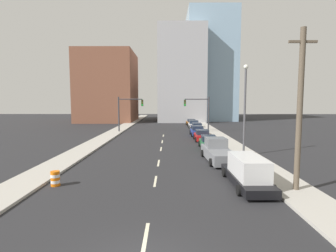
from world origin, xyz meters
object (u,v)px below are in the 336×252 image
object	(u,v)px
street_lamp	(245,104)
pickup_truck_gray	(218,152)
traffic_signal_right	(201,109)
box_truck_black	(247,172)
traffic_barrel	(55,179)
sedan_green	(209,143)
sedan_orange	(191,122)
traffic_signal_left	(126,109)
sedan_navy	(197,127)
sedan_red	(202,136)
sedan_blue	(197,131)
utility_pole_right_near	(300,110)
sedan_white	(194,124)

from	to	relation	value
street_lamp	pickup_truck_gray	bearing A→B (deg)	-143.38
traffic_signal_right	box_truck_black	size ratio (longest dim) A/B	1.00
traffic_barrel	sedan_green	size ratio (longest dim) A/B	0.21
traffic_barrel	sedan_orange	world-z (taller)	sedan_orange
traffic_signal_left	street_lamp	distance (m)	24.29
box_truck_black	pickup_truck_gray	size ratio (longest dim) A/B	0.98
traffic_barrel	sedan_navy	distance (m)	32.91
pickup_truck_gray	sedan_orange	xyz separation A→B (m)	(0.47, 34.41, -0.17)
traffic_signal_right	sedan_green	world-z (taller)	traffic_signal_right
traffic_signal_left	sedan_red	world-z (taller)	traffic_signal_left
sedan_green	sedan_blue	bearing A→B (deg)	92.61
pickup_truck_gray	sedan_navy	bearing A→B (deg)	85.42
street_lamp	box_truck_black	xyz separation A→B (m)	(-2.41, -9.33, -4.19)
utility_pole_right_near	sedan_orange	size ratio (longest dim) A/B	1.99
sedan_red	sedan_white	world-z (taller)	sedan_white
street_lamp	pickup_truck_gray	distance (m)	5.68
street_lamp	pickup_truck_gray	xyz separation A→B (m)	(-2.98, -2.21, -4.30)
traffic_barrel	traffic_signal_right	bearing A→B (deg)	66.04
street_lamp	box_truck_black	bearing A→B (deg)	-104.50
street_lamp	sedan_navy	distance (m)	21.79
utility_pole_right_near	box_truck_black	xyz separation A→B (m)	(-2.57, 1.10, -3.96)
traffic_signal_left	sedan_orange	world-z (taller)	traffic_signal_left
street_lamp	sedan_navy	xyz separation A→B (m)	(-2.41, 21.20, -4.44)
street_lamp	box_truck_black	size ratio (longest dim) A/B	1.46
sedan_red	sedan_navy	xyz separation A→B (m)	(0.49, 11.51, -0.02)
utility_pole_right_near	sedan_green	bearing A→B (deg)	102.17
pickup_truck_gray	traffic_signal_right	bearing A→B (deg)	83.89
traffic_signal_left	sedan_navy	world-z (taller)	traffic_signal_left
pickup_truck_gray	traffic_barrel	bearing A→B (deg)	-151.55
sedan_navy	sedan_green	bearing A→B (deg)	-91.44
traffic_signal_left	traffic_barrel	distance (m)	28.82
traffic_signal_left	sedan_orange	bearing A→B (deg)	46.55
sedan_green	sedan_blue	world-z (taller)	sedan_blue
pickup_truck_gray	sedan_white	bearing A→B (deg)	85.83
traffic_signal_left	sedan_green	xyz separation A→B (m)	(11.89, -15.47, -3.27)
street_lamp	sedan_orange	bearing A→B (deg)	94.45
sedan_green	sedan_orange	xyz separation A→B (m)	(0.40, 28.44, -0.04)
sedan_blue	sedan_navy	bearing A→B (deg)	84.10
sedan_orange	street_lamp	bearing A→B (deg)	-87.68
sedan_red	sedan_blue	size ratio (longest dim) A/B	0.95
traffic_signal_left	sedan_white	distance (m)	14.60
traffic_signal_right	traffic_barrel	distance (m)	31.50
sedan_white	sedan_blue	bearing A→B (deg)	-93.03
traffic_signal_left	sedan_white	world-z (taller)	traffic_signal_left
sedan_white	sedan_orange	xyz separation A→B (m)	(-0.02, 5.80, -0.06)
sedan_blue	sedan_orange	distance (m)	17.30
sedan_green	street_lamp	bearing A→B (deg)	-50.43
traffic_signal_right	sedan_red	size ratio (longest dim) A/B	1.42
traffic_signal_right	sedan_white	bearing A→B (deg)	94.82
sedan_green	sedan_navy	size ratio (longest dim) A/B	1.00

